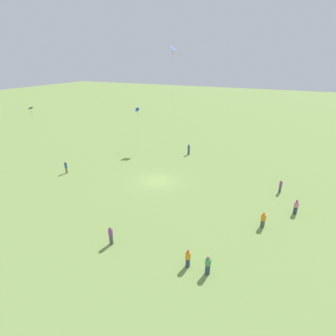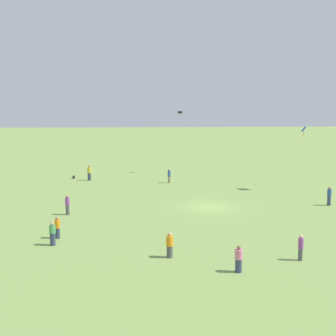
{
  "view_description": "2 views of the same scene",
  "coord_description": "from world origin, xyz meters",
  "px_view_note": "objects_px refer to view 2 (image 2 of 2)",
  "views": [
    {
      "loc": [
        -14.37,
        27.3,
        14.84
      ],
      "look_at": [
        -3.46,
        4.04,
        4.01
      ],
      "focal_mm": 28.0,
      "sensor_mm": 36.0,
      "label": 1
    },
    {
      "loc": [
        -42.1,
        6.5,
        10.03
      ],
      "look_at": [
        -4.16,
        4.19,
        4.32
      ],
      "focal_mm": 50.0,
      "sensor_mm": 36.0,
      "label": 2
    }
  ],
  "objects_px": {
    "person_4": "(169,176)",
    "person_6": "(67,205)",
    "person_1": "(57,228)",
    "person_2": "(239,259)",
    "picnic_bag_0": "(74,177)",
    "person_5": "(301,247)",
    "person_3": "(170,245)",
    "person_8": "(52,234)",
    "person_0": "(89,173)",
    "kite_1": "(180,116)",
    "kite_2": "(304,131)",
    "person_7": "(329,196)"
  },
  "relations": [
    {
      "from": "person_4",
      "to": "person_7",
      "type": "xyz_separation_m",
      "value": [
        -12.7,
        -14.28,
        0.03
      ]
    },
    {
      "from": "person_0",
      "to": "person_1",
      "type": "bearing_deg",
      "value": 149.49
    },
    {
      "from": "person_1",
      "to": "person_8",
      "type": "distance_m",
      "value": 1.6
    },
    {
      "from": "kite_1",
      "to": "person_3",
      "type": "bearing_deg",
      "value": 133.06
    },
    {
      "from": "person_5",
      "to": "kite_2",
      "type": "relative_size",
      "value": 0.24
    },
    {
      "from": "person_4",
      "to": "kite_2",
      "type": "height_order",
      "value": "kite_2"
    },
    {
      "from": "picnic_bag_0",
      "to": "kite_2",
      "type": "bearing_deg",
      "value": -103.27
    },
    {
      "from": "person_6",
      "to": "person_8",
      "type": "distance_m",
      "value": 8.51
    },
    {
      "from": "person_4",
      "to": "kite_1",
      "type": "relative_size",
      "value": 0.21
    },
    {
      "from": "person_1",
      "to": "person_4",
      "type": "bearing_deg",
      "value": 65.37
    },
    {
      "from": "person_6",
      "to": "person_2",
      "type": "bearing_deg",
      "value": 62.09
    },
    {
      "from": "person_0",
      "to": "person_4",
      "type": "height_order",
      "value": "person_0"
    },
    {
      "from": "person_5",
      "to": "person_7",
      "type": "bearing_deg",
      "value": 61.43
    },
    {
      "from": "person_4",
      "to": "person_6",
      "type": "xyz_separation_m",
      "value": [
        -14.8,
        9.76,
        0.0
      ]
    },
    {
      "from": "person_2",
      "to": "person_8",
      "type": "relative_size",
      "value": 0.96
    },
    {
      "from": "person_3",
      "to": "kite_2",
      "type": "xyz_separation_m",
      "value": [
        23.7,
        -16.8,
        5.45
      ]
    },
    {
      "from": "person_6",
      "to": "picnic_bag_0",
      "type": "xyz_separation_m",
      "value": [
        18.58,
        2.03,
        -0.7
      ]
    },
    {
      "from": "person_5",
      "to": "picnic_bag_0",
      "type": "height_order",
      "value": "person_5"
    },
    {
      "from": "person_2",
      "to": "person_7",
      "type": "xyz_separation_m",
      "value": [
        16.34,
        -12.08,
        0.12
      ]
    },
    {
      "from": "person_5",
      "to": "person_1",
      "type": "bearing_deg",
      "value": 160.2
    },
    {
      "from": "person_4",
      "to": "person_5",
      "type": "xyz_separation_m",
      "value": [
        -27.3,
        -6.47,
        -0.03
      ]
    },
    {
      "from": "person_8",
      "to": "person_2",
      "type": "bearing_deg",
      "value": 163.83
    },
    {
      "from": "person_8",
      "to": "person_3",
      "type": "bearing_deg",
      "value": 169.26
    },
    {
      "from": "person_3",
      "to": "kite_1",
      "type": "distance_m",
      "value": 34.33
    },
    {
      "from": "kite_2",
      "to": "picnic_bag_0",
      "type": "bearing_deg",
      "value": -53.69
    },
    {
      "from": "person_3",
      "to": "kite_2",
      "type": "distance_m",
      "value": 29.56
    },
    {
      "from": "person_1",
      "to": "person_2",
      "type": "height_order",
      "value": "person_1"
    },
    {
      "from": "kite_2",
      "to": "picnic_bag_0",
      "type": "height_order",
      "value": "kite_2"
    },
    {
      "from": "person_4",
      "to": "person_1",
      "type": "bearing_deg",
      "value": -145.44
    },
    {
      "from": "person_1",
      "to": "person_5",
      "type": "distance_m",
      "value": 16.86
    },
    {
      "from": "person_2",
      "to": "kite_2",
      "type": "relative_size",
      "value": 0.23
    },
    {
      "from": "person_3",
      "to": "picnic_bag_0",
      "type": "relative_size",
      "value": 3.77
    },
    {
      "from": "person_4",
      "to": "kite_1",
      "type": "height_order",
      "value": "kite_1"
    },
    {
      "from": "person_5",
      "to": "kite_2",
      "type": "height_order",
      "value": "kite_2"
    },
    {
      "from": "person_4",
      "to": "person_8",
      "type": "distance_m",
      "value": 25.17
    },
    {
      "from": "person_6",
      "to": "person_5",
      "type": "bearing_deg",
      "value": 74.46
    },
    {
      "from": "person_5",
      "to": "person_8",
      "type": "relative_size",
      "value": 1.0
    },
    {
      "from": "person_1",
      "to": "person_8",
      "type": "height_order",
      "value": "person_8"
    },
    {
      "from": "kite_1",
      "to": "picnic_bag_0",
      "type": "xyz_separation_m",
      "value": [
        -3.39,
        13.66,
        -7.49
      ]
    },
    {
      "from": "person_1",
      "to": "person_2",
      "type": "distance_m",
      "value": 13.75
    },
    {
      "from": "person_8",
      "to": "picnic_bag_0",
      "type": "height_order",
      "value": "person_8"
    },
    {
      "from": "person_3",
      "to": "person_8",
      "type": "bearing_deg",
      "value": 98.78
    },
    {
      "from": "person_2",
      "to": "kite_2",
      "type": "height_order",
      "value": "kite_2"
    },
    {
      "from": "person_2",
      "to": "person_3",
      "type": "xyz_separation_m",
      "value": [
        2.76,
        3.83,
        0.02
      ]
    },
    {
      "from": "person_1",
      "to": "person_3",
      "type": "relative_size",
      "value": 0.98
    },
    {
      "from": "person_5",
      "to": "kite_1",
      "type": "height_order",
      "value": "kite_1"
    },
    {
      "from": "person_0",
      "to": "person_1",
      "type": "distance_m",
      "value": 24.08
    },
    {
      "from": "person_6",
      "to": "person_7",
      "type": "height_order",
      "value": "person_7"
    },
    {
      "from": "person_1",
      "to": "person_6",
      "type": "xyz_separation_m",
      "value": [
        6.91,
        0.33,
        0.08
      ]
    },
    {
      "from": "person_2",
      "to": "person_3",
      "type": "height_order",
      "value": "person_3"
    }
  ]
}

